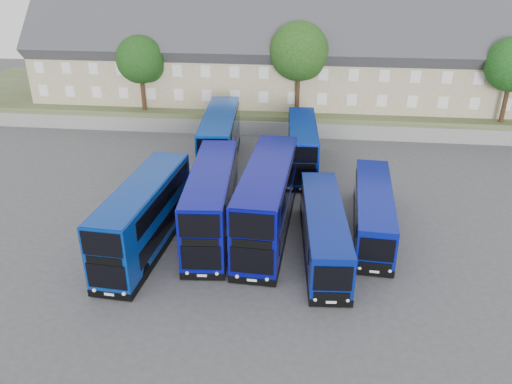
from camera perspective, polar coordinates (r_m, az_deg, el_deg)
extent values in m
plane|color=#46464B|center=(30.01, -1.41, -8.78)|extent=(120.00, 120.00, 0.00)
cube|color=slate|center=(51.26, 2.30, 7.19)|extent=(70.00, 0.40, 1.50)
cube|color=#42532F|center=(60.74, 3.07, 10.38)|extent=(80.00, 20.00, 2.00)
cube|color=tan|center=(62.24, -20.37, 13.03)|extent=(6.00, 8.00, 6.00)
cube|color=#35353A|center=(61.73, -20.80, 15.73)|extent=(6.00, 10.40, 10.40)
cube|color=brown|center=(60.63, -20.06, 19.38)|extent=(0.60, 0.90, 1.40)
cube|color=tan|center=(59.82, -15.08, 13.27)|extent=(6.00, 8.00, 6.00)
cube|color=#35353A|center=(59.29, -15.42, 16.09)|extent=(6.00, 10.40, 10.40)
cube|color=brown|center=(58.30, -14.42, 19.88)|extent=(0.60, 0.90, 1.40)
cube|color=tan|center=(57.93, -9.38, 13.41)|extent=(6.00, 8.00, 6.00)
cube|color=#35353A|center=(57.38, -9.60, 16.33)|extent=(6.00, 10.40, 10.40)
cube|color=brown|center=(56.51, -8.34, 20.21)|extent=(0.60, 0.90, 1.40)
cube|color=tan|center=(56.61, -3.36, 13.41)|extent=(6.00, 8.00, 6.00)
cube|color=#35353A|center=(56.05, -3.44, 16.41)|extent=(6.00, 10.40, 10.40)
cube|color=brown|center=(55.33, -1.92, 20.33)|extent=(0.60, 0.90, 1.40)
cube|color=tan|center=(55.90, 2.88, 13.27)|extent=(6.00, 8.00, 6.00)
cube|color=#35353A|center=(55.34, 2.95, 16.30)|extent=(6.00, 10.40, 10.40)
cube|color=brown|center=(54.77, 4.71, 20.21)|extent=(0.60, 0.90, 1.40)
cube|color=tan|center=(55.84, 9.19, 12.97)|extent=(6.00, 8.00, 6.00)
cube|color=#35353A|center=(55.28, 9.42, 16.00)|extent=(6.00, 10.40, 10.40)
cube|color=brown|center=(54.87, 11.38, 19.84)|extent=(0.60, 0.90, 1.40)
cube|color=tan|center=(56.42, 15.43, 12.52)|extent=(6.00, 8.00, 6.00)
cube|color=#35353A|center=(55.86, 15.80, 15.51)|extent=(6.00, 10.40, 10.40)
cube|color=brown|center=(55.62, 17.90, 19.23)|extent=(0.60, 0.90, 1.40)
cube|color=tan|center=(57.62, 21.45, 11.95)|extent=(6.00, 8.00, 6.00)
cube|color=#35353A|center=(57.07, 21.94, 14.86)|extent=(6.00, 10.40, 10.40)
cube|color=brown|center=(57.00, 24.13, 18.43)|extent=(0.60, 0.90, 1.40)
cube|color=tan|center=(59.41, 27.14, 11.29)|extent=(6.00, 8.00, 6.00)
cube|color=navy|center=(31.61, -12.63, -2.54)|extent=(3.21, 11.08, 4.02)
cube|color=black|center=(32.62, -12.29, -5.73)|extent=(3.25, 11.12, 0.45)
cube|color=black|center=(27.82, -16.73, -9.27)|extent=(2.18, 0.20, 1.49)
cube|color=black|center=(26.77, -17.26, -5.76)|extent=(2.18, 0.20, 1.39)
cylinder|color=black|center=(30.47, -16.52, -8.27)|extent=(0.37, 1.02, 1.00)
cube|color=#070A81|center=(32.69, -5.04, -0.87)|extent=(3.44, 11.40, 4.14)
cube|color=black|center=(33.69, -4.91, -4.10)|extent=(3.48, 11.44, 0.45)
cube|color=black|center=(28.25, -6.31, -7.52)|extent=(2.25, 0.24, 1.53)
cube|color=black|center=(27.19, -6.51, -3.91)|extent=(2.25, 0.24, 1.43)
cylinder|color=black|center=(30.85, -7.73, -6.87)|extent=(0.38, 1.02, 1.00)
cube|color=#06087B|center=(32.37, 1.29, -0.77)|extent=(3.25, 12.07, 4.43)
cube|color=black|center=(33.44, 1.25, -4.25)|extent=(3.29, 12.11, 0.45)
cube|color=black|center=(27.66, -0.49, -7.89)|extent=(2.42, 0.17, 1.63)
cube|color=black|center=(26.52, -0.50, -3.97)|extent=(2.42, 0.17, 1.52)
cylinder|color=black|center=(30.33, -2.04, -7.25)|extent=(0.34, 1.01, 1.00)
cube|color=#083597|center=(43.62, -4.11, 6.19)|extent=(3.54, 11.67, 4.25)
cube|color=black|center=(44.39, -4.02, 3.54)|extent=(3.59, 11.72, 0.45)
cube|color=black|center=(38.59, -4.91, 2.12)|extent=(2.31, 0.25, 1.57)
cube|color=black|center=(37.80, -5.03, 5.03)|extent=(2.31, 0.25, 1.46)
cylinder|color=black|center=(41.21, -6.11, 1.95)|extent=(0.38, 1.02, 1.00)
cube|color=#0925A8|center=(42.88, 5.29, 5.39)|extent=(2.88, 10.20, 3.68)
cube|color=black|center=(43.57, 5.19, 3.06)|extent=(2.92, 10.24, 0.45)
cube|color=black|center=(38.47, 5.44, 1.70)|extent=(1.99, 0.18, 1.37)
cube|color=black|center=(37.77, 5.56, 4.24)|extent=(1.99, 0.18, 1.28)
cylinder|color=black|center=(40.85, 3.91, 1.83)|extent=(0.36, 1.02, 1.00)
cube|color=navy|center=(30.99, 7.75, -4.12)|extent=(3.16, 11.20, 2.69)
cube|color=black|center=(31.70, 7.60, -6.31)|extent=(3.20, 11.24, 0.45)
cube|color=black|center=(26.23, 8.81, -9.79)|extent=(2.00, 0.22, 1.47)
cylinder|color=black|center=(28.74, 6.16, -9.47)|extent=(0.38, 1.02, 1.00)
cube|color=#071388|center=(33.92, 13.25, -1.89)|extent=(2.89, 10.98, 2.64)
cube|color=black|center=(34.56, 13.03, -3.91)|extent=(2.94, 11.02, 0.45)
cube|color=black|center=(29.07, 13.66, -6.48)|extent=(1.96, 0.17, 1.45)
cylinder|color=black|center=(31.61, 11.46, -6.32)|extent=(0.36, 1.02, 1.00)
cylinder|color=#382314|center=(54.13, -12.78, 11.04)|extent=(0.44, 0.44, 3.75)
sphere|color=#11350E|center=(53.41, -13.13, 14.54)|extent=(4.80, 4.80, 4.80)
sphere|color=#11350E|center=(53.73, -12.29, 13.86)|extent=(3.30, 3.30, 3.30)
cylinder|color=#382314|center=(51.61, 4.76, 11.31)|extent=(0.44, 0.44, 4.50)
sphere|color=black|center=(50.76, 4.93, 15.74)|extent=(5.76, 5.76, 5.76)
sphere|color=black|center=(51.30, 5.60, 14.79)|extent=(3.96, 3.96, 3.96)
cylinder|color=#382314|center=(54.37, 26.57, 9.18)|extent=(0.44, 0.44, 4.00)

